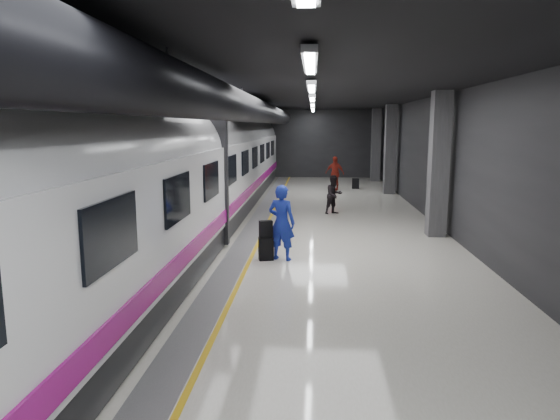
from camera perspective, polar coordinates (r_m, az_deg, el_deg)
name	(u,v)px	position (r m, az deg, el deg)	size (l,w,h in m)	color
ground	(289,248)	(14.23, 1.04, -4.40)	(40.00, 40.00, 0.00)	white
platform_hall	(281,122)	(14.78, 0.15, 9.97)	(10.02, 40.02, 4.51)	black
train	(174,175)	(14.40, -11.98, 3.92)	(3.05, 38.00, 4.05)	black
traveler_main	(282,223)	(12.84, 0.19, -1.44)	(0.72, 0.47, 1.96)	#1B17B1
suitcase_main	(266,249)	(12.95, -1.61, -4.45)	(0.37, 0.23, 0.60)	black
shoulder_bag	(266,229)	(12.84, -1.63, -2.19)	(0.33, 0.18, 0.44)	black
traveler_far_a	(334,195)	(19.70, 6.19, 1.74)	(0.75, 0.58, 1.54)	black
traveler_far_b	(335,173)	(27.19, 6.27, 4.20)	(1.07, 0.44, 1.82)	maroon
suitcase_far	(356,184)	(27.98, 8.64, 3.01)	(0.38, 0.25, 0.57)	black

